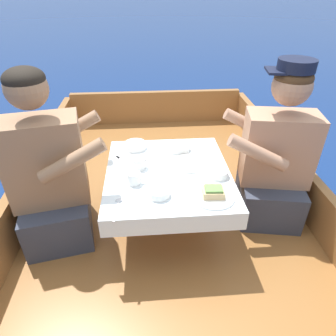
% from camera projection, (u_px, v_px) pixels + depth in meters
% --- Properties ---
extents(ground_plane, '(60.00, 60.00, 0.00)m').
position_uv_depth(ground_plane, '(168.00, 257.00, 2.03)').
color(ground_plane, navy).
extents(boat_deck, '(1.87, 3.35, 0.28)m').
position_uv_depth(boat_deck, '(168.00, 242.00, 1.96)').
color(boat_deck, brown).
rests_on(boat_deck, ground_plane).
extents(gunwale_port, '(0.06, 3.35, 0.29)m').
position_uv_depth(gunwale_port, '(14.00, 217.00, 1.74)').
color(gunwale_port, '#936033').
rests_on(gunwale_port, boat_deck).
extents(gunwale_starboard, '(0.06, 3.35, 0.29)m').
position_uv_depth(gunwale_starboard, '(313.00, 202.00, 1.86)').
color(gunwale_starboard, '#936033').
rests_on(gunwale_starboard, boat_deck).
extents(bow_coaming, '(1.75, 0.06, 0.33)m').
position_uv_depth(bow_coaming, '(156.00, 107.00, 3.18)').
color(bow_coaming, '#936033').
rests_on(bow_coaming, boat_deck).
extents(cockpit_table, '(0.70, 0.78, 0.40)m').
position_uv_depth(cockpit_table, '(168.00, 177.00, 1.72)').
color(cockpit_table, '#B2B2B7').
rests_on(cockpit_table, boat_deck).
extents(person_port, '(0.58, 0.52, 0.99)m').
position_uv_depth(person_port, '(50.00, 178.00, 1.64)').
color(person_port, '#333847').
rests_on(person_port, boat_deck).
extents(person_starboard, '(0.57, 0.52, 0.98)m').
position_uv_depth(person_starboard, '(275.00, 160.00, 1.80)').
color(person_starboard, '#333847').
rests_on(person_starboard, boat_deck).
extents(plate_sandwich, '(0.22, 0.22, 0.01)m').
position_uv_depth(plate_sandwich, '(213.00, 196.00, 1.49)').
color(plate_sandwich, white).
rests_on(plate_sandwich, cockpit_table).
extents(plate_bread, '(0.21, 0.21, 0.01)m').
position_uv_depth(plate_bread, '(189.00, 163.00, 1.76)').
color(plate_bread, white).
rests_on(plate_bread, cockpit_table).
extents(sandwich, '(0.11, 0.09, 0.05)m').
position_uv_depth(sandwich, '(213.00, 192.00, 1.48)').
color(sandwich, '#E0BC7F').
rests_on(sandwich, plate_sandwich).
extents(bowl_port_near, '(0.11, 0.11, 0.04)m').
position_uv_depth(bowl_port_near, '(159.00, 192.00, 1.49)').
color(bowl_port_near, white).
rests_on(bowl_port_near, cockpit_table).
extents(bowl_starboard_near, '(0.11, 0.11, 0.04)m').
position_uv_depth(bowl_starboard_near, '(218.00, 173.00, 1.64)').
color(bowl_starboard_near, white).
rests_on(bowl_starboard_near, cockpit_table).
extents(bowl_center_far, '(0.15, 0.15, 0.04)m').
position_uv_depth(bowl_center_far, '(179.00, 147.00, 1.90)').
color(bowl_center_far, white).
rests_on(bowl_center_far, cockpit_table).
extents(bowl_port_far, '(0.14, 0.14, 0.04)m').
position_uv_depth(bowl_port_far, '(135.00, 145.00, 1.91)').
color(bowl_port_far, white).
rests_on(bowl_port_far, cockpit_table).
extents(coffee_cup_port, '(0.10, 0.07, 0.06)m').
position_uv_depth(coffee_cup_port, '(140.00, 163.00, 1.71)').
color(coffee_cup_port, white).
rests_on(coffee_cup_port, cockpit_table).
extents(coffee_cup_starboard, '(0.10, 0.07, 0.06)m').
position_uv_depth(coffee_cup_starboard, '(134.00, 178.00, 1.58)').
color(coffee_cup_starboard, white).
rests_on(coffee_cup_starboard, cockpit_table).
extents(utensil_knife_starboard, '(0.07, 0.16, 0.00)m').
position_uv_depth(utensil_knife_starboard, '(180.00, 181.00, 1.61)').
color(utensil_knife_starboard, silver).
rests_on(utensil_knife_starboard, cockpit_table).
extents(utensil_fork_starboard, '(0.12, 0.15, 0.00)m').
position_uv_depth(utensil_fork_starboard, '(123.00, 161.00, 1.79)').
color(utensil_fork_starboard, silver).
rests_on(utensil_fork_starboard, cockpit_table).
extents(utensil_spoon_center, '(0.04, 0.17, 0.01)m').
position_uv_depth(utensil_spoon_center, '(118.00, 206.00, 1.43)').
color(utensil_spoon_center, silver).
rests_on(utensil_spoon_center, cockpit_table).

